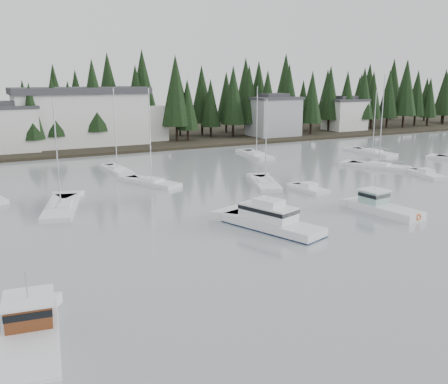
% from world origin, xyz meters
% --- Properties ---
extents(far_shore_land, '(240.00, 54.00, 1.00)m').
position_xyz_m(far_shore_land, '(0.00, 97.00, 0.00)').
color(far_shore_land, black).
rests_on(far_shore_land, ground).
extents(conifer_treeline, '(200.00, 22.00, 20.00)m').
position_xyz_m(conifer_treeline, '(0.00, 86.00, 0.00)').
color(conifer_treeline, black).
rests_on(conifer_treeline, ground).
extents(house_west, '(9.54, 7.42, 8.75)m').
position_xyz_m(house_west, '(-18.00, 79.00, 4.65)').
color(house_west, silver).
rests_on(house_west, ground).
extents(house_east_a, '(10.60, 8.48, 9.25)m').
position_xyz_m(house_east_a, '(36.00, 78.00, 4.90)').
color(house_east_a, '#999EA0').
rests_on(house_east_a, ground).
extents(house_east_b, '(9.54, 7.42, 8.25)m').
position_xyz_m(house_east_b, '(58.00, 80.00, 4.40)').
color(house_east_b, silver).
rests_on(house_east_b, ground).
extents(harbor_inn, '(29.50, 11.50, 10.90)m').
position_xyz_m(harbor_inn, '(-2.96, 82.34, 5.78)').
color(harbor_inn, silver).
rests_on(harbor_inn, ground).
extents(lobster_boat_brown, '(5.08, 8.81, 4.21)m').
position_xyz_m(lobster_boat_brown, '(-23.01, 9.19, 0.48)').
color(lobster_boat_brown, white).
rests_on(lobster_boat_brown, ground).
extents(cabin_cruiser_center, '(6.09, 10.31, 4.23)m').
position_xyz_m(cabin_cruiser_center, '(-1.06, 20.65, 0.64)').
color(cabin_cruiser_center, white).
rests_on(cabin_cruiser_center, ground).
extents(lobster_boat_teal, '(3.56, 7.88, 4.24)m').
position_xyz_m(lobster_boat_teal, '(11.95, 20.10, 0.50)').
color(lobster_boat_teal, white).
rests_on(lobster_boat_teal, ground).
extents(sailboat_0, '(4.35, 10.31, 12.35)m').
position_xyz_m(sailboat_0, '(19.12, 57.00, 0.06)').
color(sailboat_0, white).
rests_on(sailboat_0, ground).
extents(sailboat_5, '(6.68, 9.33, 14.25)m').
position_xyz_m(sailboat_5, '(30.04, 39.35, 0.08)').
color(sailboat_5, white).
rests_on(sailboat_5, ground).
extents(sailboat_6, '(5.70, 8.92, 12.60)m').
position_xyz_m(sailboat_6, '(-4.31, 43.96, 0.07)').
color(sailboat_6, white).
rests_on(sailboat_6, ground).
extents(sailboat_7, '(5.68, 9.23, 11.34)m').
position_xyz_m(sailboat_7, '(8.32, 36.71, 0.06)').
color(sailboat_7, white).
rests_on(sailboat_7, ground).
extents(sailboat_8, '(3.10, 9.43, 11.68)m').
position_xyz_m(sailboat_8, '(39.15, 50.28, 0.06)').
color(sailboat_8, white).
rests_on(sailboat_8, ground).
extents(sailboat_9, '(5.67, 10.70, 11.96)m').
position_xyz_m(sailboat_9, '(-16.84, 36.32, 0.05)').
color(sailboat_9, white).
rests_on(sailboat_9, ground).
extents(sailboat_10, '(2.84, 8.31, 12.49)m').
position_xyz_m(sailboat_10, '(-5.93, 54.35, 0.08)').
color(sailboat_10, white).
rests_on(sailboat_10, ground).
extents(runabout_1, '(2.47, 5.35, 1.42)m').
position_xyz_m(runabout_1, '(11.26, 31.47, 0.13)').
color(runabout_1, white).
rests_on(runabout_1, ground).
extents(runabout_2, '(3.77, 6.95, 1.42)m').
position_xyz_m(runabout_2, '(31.18, 31.47, 0.13)').
color(runabout_2, white).
rests_on(runabout_2, ground).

